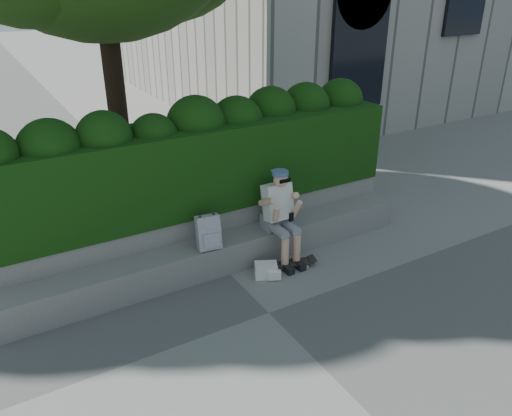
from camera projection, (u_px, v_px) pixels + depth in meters
ground at (269, 313)px, 6.21m from camera, size 80.00×80.00×0.00m
bench_ledge at (223, 254)px, 7.10m from camera, size 6.00×0.45×0.45m
planter_wall at (208, 231)px, 7.41m from camera, size 6.00×0.50×0.75m
hedge at (199, 165)px, 7.17m from camera, size 6.00×1.00×1.20m
person at (280, 212)px, 7.12m from camera, size 0.40×0.76×1.38m
skateboard at (287, 264)px, 7.15m from camera, size 0.77×0.38×0.08m
backpack_plaid at (208, 232)px, 6.71m from camera, size 0.34×0.22×0.46m
backpack_ground at (266, 270)px, 6.94m from camera, size 0.37×0.33×0.20m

